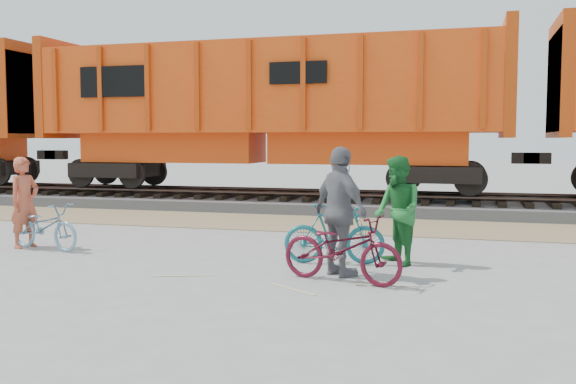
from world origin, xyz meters
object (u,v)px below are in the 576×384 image
Objects in this scene: hopper_car_center at (266,107)px; person_solo at (25,202)px; bicycle_blue at (45,226)px; person_man at (398,211)px; person_woman at (340,212)px; bicycle_teal at (334,234)px; bicycle_maroon at (342,248)px.

hopper_car_center reaches higher than person_solo.
person_man is at bearing -74.57° from bicycle_blue.
bicycle_blue is at bearing -100.99° from hopper_car_center.
person_woman is (-0.72, -1.10, 0.08)m from person_man.
bicycle_blue is 0.93× the size of person_man.
bicycle_teal is (3.81, -8.25, -2.51)m from hopper_car_center.
bicycle_blue is 0.66m from person_solo.
hopper_car_center reaches higher than bicycle_maroon.
bicycle_blue is 5.44m from bicycle_teal.
hopper_car_center is 10.73m from bicycle_maroon.
hopper_car_center is at bearing 15.79° from bicycle_teal.
person_solo is at bearing 91.35° from bicycle_blue.
person_solo is (-2.12, -8.26, -2.15)m from hopper_car_center.
bicycle_blue is 5.93m from bicycle_maroon.
bicycle_maroon is 1.04× the size of person_man.
hopper_car_center is 7.89× the size of person_man.
bicycle_teal is at bearing -112.36° from person_man.
person_man reaches higher than bicycle_teal.
bicycle_blue is 6.46m from person_man.
person_solo is at bearing 33.13° from person_woman.
hopper_car_center is 9.43m from bicycle_teal.
person_man is at bearing -87.69° from bicycle_teal.
bicycle_maroon is at bearing -89.01° from person_solo.
hopper_car_center is 8.90m from bicycle_blue.
bicycle_blue is 1.00× the size of bicycle_teal.
person_solo is at bearing -104.41° from hopper_car_center.
bicycle_blue is at bearing 33.41° from person_woman.
bicycle_blue is 0.89× the size of bicycle_maroon.
bicycle_blue is at bearing -88.79° from person_solo.
hopper_car_center reaches higher than bicycle_blue.
person_man is (0.62, 1.50, 0.40)m from bicycle_maroon.
person_woman reaches higher than person_man.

